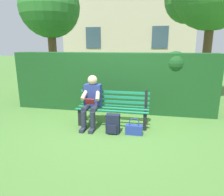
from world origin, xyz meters
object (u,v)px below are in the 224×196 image
person_seated (92,100)px  tree_far (48,9)px  handbag (134,129)px  backpack (113,124)px  park_bench (114,107)px

person_seated → tree_far: bearing=-52.2°
handbag → tree_far: bearing=-45.8°
handbag → person_seated: bearing=-18.6°
person_seated → backpack: bearing=147.7°
handbag → tree_far: size_ratio=0.08×
person_seated → backpack: size_ratio=2.80×
backpack → person_seated: bearing=-32.3°
handbag → tree_far: tree_far is taller
park_bench → tree_far: bearing=-46.1°
park_bench → backpack: size_ratio=3.96×
park_bench → handbag: bearing=135.7°
person_seated → tree_far: size_ratio=0.27×
person_seated → handbag: (-1.00, 0.34, -0.49)m
handbag → tree_far: (3.67, -3.78, 3.01)m
park_bench → tree_far: size_ratio=0.38×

